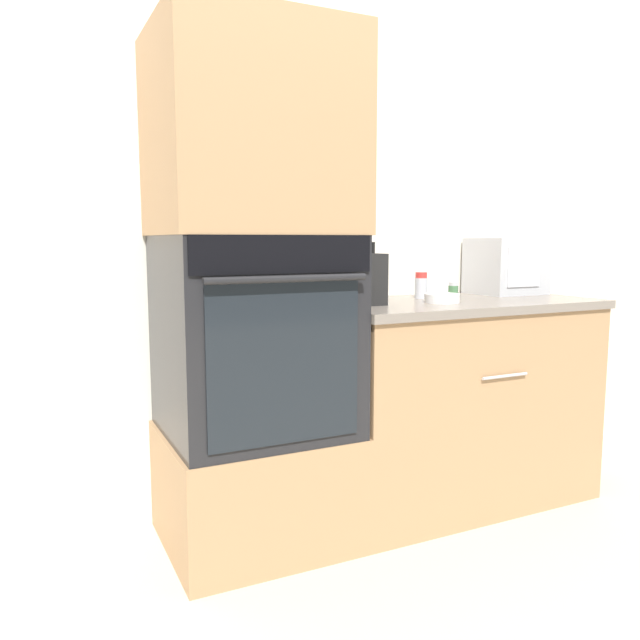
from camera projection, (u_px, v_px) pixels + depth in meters
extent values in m
plane|color=beige|center=(372.00, 555.00, 2.26)|extent=(12.00, 12.00, 0.00)
cube|color=silver|center=(300.00, 213.00, 2.66)|extent=(8.00, 0.05, 2.50)
cube|color=#A87F56|center=(256.00, 485.00, 2.36)|extent=(0.67, 0.60, 0.43)
cube|color=black|center=(254.00, 335.00, 2.28)|extent=(0.65, 0.59, 0.72)
cube|color=black|center=(285.00, 254.00, 1.98)|extent=(0.62, 0.01, 0.12)
cube|color=#3FBFF2|center=(285.00, 254.00, 1.97)|extent=(0.09, 0.00, 0.03)
cube|color=black|center=(285.00, 363.00, 2.02)|extent=(0.53, 0.01, 0.54)
cylinder|color=black|center=(289.00, 279.00, 1.96)|extent=(0.55, 0.02, 0.02)
cube|color=#A87F56|center=(251.00, 135.00, 2.19)|extent=(0.67, 0.60, 0.70)
cube|color=#A87F56|center=(454.00, 404.00, 2.73)|extent=(1.17, 0.60, 0.85)
cube|color=slate|center=(456.00, 304.00, 2.67)|extent=(1.19, 0.63, 0.03)
cylinder|color=#B7B7BC|center=(505.00, 376.00, 2.42)|extent=(0.22, 0.01, 0.01)
cube|color=#B2B5BA|center=(506.00, 266.00, 2.96)|extent=(0.31, 0.27, 0.26)
cube|color=silver|center=(524.00, 267.00, 2.83)|extent=(0.19, 0.01, 0.18)
cube|color=black|center=(367.00, 279.00, 2.47)|extent=(0.10, 0.15, 0.20)
cylinder|color=black|center=(362.00, 248.00, 2.44)|extent=(0.02, 0.02, 0.04)
cylinder|color=black|center=(367.00, 248.00, 2.45)|extent=(0.02, 0.02, 0.04)
cylinder|color=black|center=(373.00, 248.00, 2.46)|extent=(0.02, 0.02, 0.04)
cylinder|color=white|center=(442.00, 298.00, 2.55)|extent=(0.14, 0.14, 0.04)
cylinder|color=#427047|center=(453.00, 292.00, 2.74)|extent=(0.04, 0.04, 0.05)
cylinder|color=#B7B7BC|center=(453.00, 284.00, 2.74)|extent=(0.04, 0.04, 0.02)
cylinder|color=silver|center=(421.00, 288.00, 2.73)|extent=(0.06, 0.06, 0.09)
cylinder|color=red|center=(421.00, 275.00, 2.73)|extent=(0.05, 0.05, 0.03)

